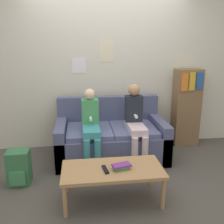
{
  "coord_description": "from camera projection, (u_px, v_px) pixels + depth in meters",
  "views": [
    {
      "loc": [
        -0.44,
        -2.96,
        1.7
      ],
      "look_at": [
        0.0,
        0.43,
        0.75
      ],
      "focal_mm": 40.0,
      "sensor_mm": 36.0,
      "label": 1
    }
  ],
  "objects": [
    {
      "name": "tv_remote",
      "position": [
        105.0,
        169.0,
        2.66
      ],
      "size": [
        0.07,
        0.17,
        0.02
      ],
      "rotation": [
        0.0,
        0.0,
        0.15
      ],
      "color": "black",
      "rests_on": "coffee_table"
    },
    {
      "name": "bookshelf",
      "position": [
        186.0,
        107.0,
        4.21
      ],
      "size": [
        0.42,
        0.29,
        1.29
      ],
      "color": "brown",
      "rests_on": "ground_plane"
    },
    {
      "name": "person_left",
      "position": [
        91.0,
        125.0,
        3.48
      ],
      "size": [
        0.24,
        0.6,
        1.08
      ],
      "color": "teal",
      "rests_on": "ground_plane"
    },
    {
      "name": "book_stack",
      "position": [
        121.0,
        166.0,
        2.69
      ],
      "size": [
        0.22,
        0.15,
        0.06
      ],
      "color": "#2D8442",
      "rests_on": "coffee_table"
    },
    {
      "name": "backpack",
      "position": [
        19.0,
        167.0,
        3.08
      ],
      "size": [
        0.26,
        0.26,
        0.43
      ],
      "color": "#336B42",
      "rests_on": "ground_plane"
    },
    {
      "name": "ground_plane",
      "position": [
        116.0,
        174.0,
        3.34
      ],
      "size": [
        10.0,
        10.0,
        0.0
      ],
      "primitive_type": "plane",
      "color": "#4C4742"
    },
    {
      "name": "person_right",
      "position": [
        135.0,
        120.0,
        3.56
      ],
      "size": [
        0.24,
        0.6,
        1.14
      ],
      "color": "silver",
      "rests_on": "ground_plane"
    },
    {
      "name": "wall_back",
      "position": [
        107.0,
        68.0,
        4.05
      ],
      "size": [
        8.0,
        0.06,
        2.6
      ],
      "color": "beige",
      "rests_on": "ground_plane"
    },
    {
      "name": "coffee_table",
      "position": [
        112.0,
        171.0,
        2.72
      ],
      "size": [
        1.1,
        0.54,
        0.39
      ],
      "color": "#AD7F51",
      "rests_on": "ground_plane"
    },
    {
      "name": "couch",
      "position": [
        111.0,
        139.0,
        3.81
      ],
      "size": [
        1.61,
        0.89,
        0.88
      ],
      "color": "#4C5175",
      "rests_on": "ground_plane"
    }
  ]
}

